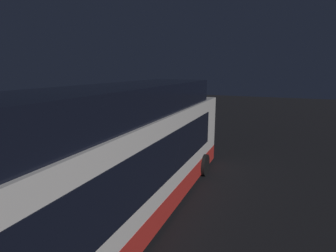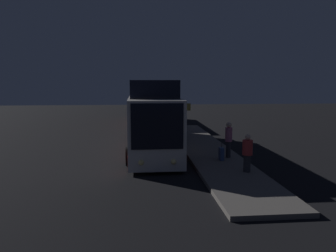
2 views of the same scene
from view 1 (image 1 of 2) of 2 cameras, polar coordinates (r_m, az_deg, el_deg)
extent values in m
plane|color=black|center=(9.67, -6.30, -15.91)|extent=(80.00, 80.00, 0.00)
cube|color=#605B56|center=(11.25, -19.91, -11.92)|extent=(20.00, 2.72, 0.18)
cube|color=silver|center=(8.13, -8.66, -8.41)|extent=(12.08, 2.54, 3.08)
cube|color=#B2231E|center=(8.62, -8.40, -15.83)|extent=(12.02, 2.56, 0.70)
cube|color=black|center=(7.77, -9.91, -6.56)|extent=(9.91, 2.57, 1.35)
cube|color=black|center=(13.37, 4.91, 1.84)|extent=(0.06, 2.23, 1.97)
sphere|color=#F9E58C|center=(13.97, 2.09, -4.17)|extent=(0.24, 0.24, 0.24)
sphere|color=#F9E58C|center=(13.56, 7.63, -4.78)|extent=(0.24, 0.24, 0.24)
cylinder|color=black|center=(12.50, -3.62, -6.84)|extent=(0.95, 0.30, 0.95)
cylinder|color=black|center=(11.66, 7.74, -8.37)|extent=(0.95, 0.30, 0.95)
cube|color=black|center=(7.26, -11.14, 5.12)|extent=(10.27, 2.33, 0.87)
cylinder|color=#2D2D33|center=(15.58, -8.45, -2.82)|extent=(0.43, 0.43, 0.75)
cylinder|color=#BF3333|center=(15.42, -8.53, -0.31)|extent=(0.62, 0.62, 0.65)
sphere|color=beige|center=(15.33, -8.58, 1.31)|extent=(0.24, 0.24, 0.24)
cylinder|color=#2D2D33|center=(13.37, -14.40, -5.41)|extent=(0.35, 0.35, 0.83)
cylinder|color=#CC6B8C|center=(13.16, -14.58, -2.18)|extent=(0.51, 0.51, 0.72)
sphere|color=beige|center=(13.05, -14.70, -0.06)|extent=(0.27, 0.27, 0.27)
cube|color=#334C7F|center=(13.54, -11.22, -5.48)|extent=(0.42, 0.18, 0.63)
cylinder|color=black|center=(13.42, -11.29, -3.71)|extent=(0.02, 0.02, 0.24)
cylinder|color=#4C4C51|center=(8.35, -30.30, -11.56)|extent=(0.10, 0.10, 2.48)
cube|color=#E5C64C|center=(8.05, -31.02, -5.35)|extent=(0.04, 0.88, 0.49)
camera|label=2|loc=(26.42, 16.18, 10.57)|focal=35.00mm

